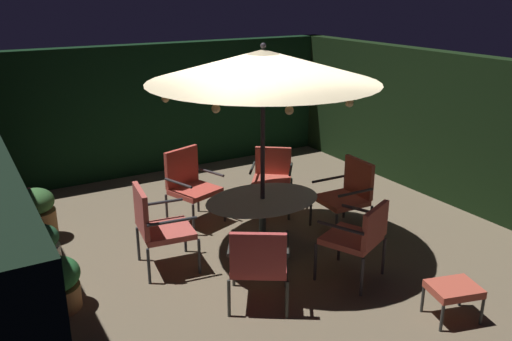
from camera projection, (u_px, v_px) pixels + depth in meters
ground_plane at (266, 241)px, 7.22m from camera, size 6.88×7.50×0.02m
hedge_backdrop_rear at (164, 107)px, 9.79m from camera, size 6.88×0.30×2.30m
hedge_backdrop_right at (445, 127)px, 8.41m from camera, size 0.30×7.50×2.30m
patio_dining_table at (262, 210)px, 6.82m from camera, size 1.50×1.12×0.70m
patio_umbrella at (263, 66)px, 6.24m from camera, size 2.77×2.77×2.63m
patio_chair_north at (348, 191)px, 7.42m from camera, size 0.65×0.66×0.98m
patio_chair_northeast at (272, 175)px, 8.08m from camera, size 0.83×0.83×0.93m
patio_chair_east at (190, 181)px, 7.63m from camera, size 0.80×0.76×1.06m
patio_chair_southeast at (157, 223)px, 6.30m from camera, size 0.71×0.71×1.05m
patio_chair_south at (259, 260)px, 5.55m from camera, size 0.86×0.86×0.94m
patio_chair_southwest at (359, 235)px, 6.07m from camera, size 0.81×0.81×0.95m
ottoman_footrest at (454, 290)px, 5.42m from camera, size 0.57×0.50×0.38m
potted_plant_right_far at (56, 283)px, 5.60m from camera, size 0.51×0.51×0.58m
potted_plant_back_right at (37, 214)px, 7.15m from camera, size 0.50×0.50×0.71m
potted_plant_front_corner at (4, 189)px, 8.21m from camera, size 0.43×0.43×0.54m
potted_plant_left_near at (42, 247)px, 6.40m from camera, size 0.43×0.43×0.56m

